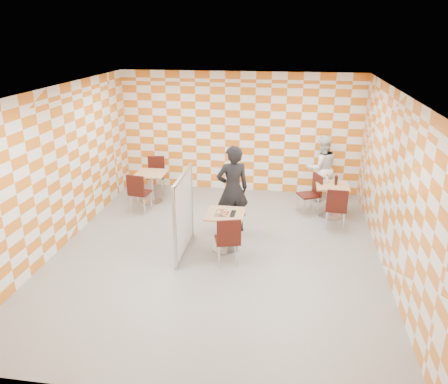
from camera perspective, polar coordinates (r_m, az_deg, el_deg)
name	(u,v)px	position (r m, az deg, el deg)	size (l,w,h in m)	color
room_shell	(221,168)	(8.22, -0.33, 3.16)	(7.00, 7.00, 7.00)	gray
main_table	(225,225)	(8.20, 0.17, -4.31)	(0.70, 0.70, 0.75)	tan
second_table	(332,195)	(9.93, 13.87, -0.39)	(0.70, 0.70, 0.75)	tan
empty_table	(152,182)	(10.58, -9.45, 1.27)	(0.70, 0.70, 0.75)	tan
chair_main_front	(228,238)	(7.64, 0.54, -5.99)	(0.52, 0.53, 0.92)	#38100B
chair_second_front	(336,206)	(9.26, 14.47, -1.77)	(0.45, 0.46, 0.92)	#38100B
chair_second_side	(312,191)	(9.99, 11.48, 0.16)	(0.56, 0.56, 0.92)	#38100B
chair_empty_near	(138,190)	(10.01, -11.16, 0.23)	(0.48, 0.49, 0.92)	#38100B
chair_empty_far	(156,172)	(11.23, -8.85, 2.64)	(0.49, 0.50, 0.92)	#38100B
partition	(184,214)	(8.01, -5.28, -2.85)	(0.08, 1.38, 1.55)	white
man_dark	(233,189)	(8.81, 1.13, 0.34)	(0.67, 0.44, 1.83)	black
man_white	(321,168)	(10.76, 12.61, 3.06)	(0.79, 0.61, 1.62)	white
pizza_on_foil	(225,213)	(8.08, 0.15, -2.70)	(0.40, 0.40, 0.04)	silver
sport_bottle	(327,179)	(9.92, 13.30, 1.67)	(0.06, 0.06, 0.20)	white
soda_bottle	(336,180)	(9.83, 14.44, 1.49)	(0.07, 0.07, 0.23)	black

